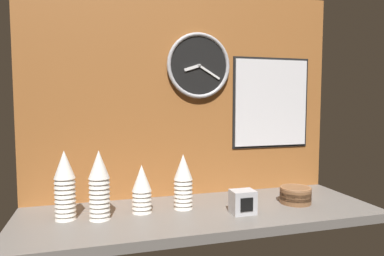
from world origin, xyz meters
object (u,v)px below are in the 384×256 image
at_px(cup_stack_center_left, 142,189).
at_px(bowl_stack_far_right, 295,194).
at_px(cup_stack_left, 99,185).
at_px(wall_clock, 199,66).
at_px(cup_stack_far_left, 65,185).
at_px(cup_stack_center, 183,181).
at_px(napkin_dispenser, 243,202).
at_px(menu_board, 271,103).

height_order(cup_stack_center_left, bowl_stack_far_right, cup_stack_center_left).
xyz_separation_m(cup_stack_left, wall_clock, (0.50, 0.24, 0.52)).
xyz_separation_m(cup_stack_left, cup_stack_far_left, (-0.14, 0.04, 0.00)).
distance_m(cup_stack_center, napkin_dispenser, 0.28).
height_order(cup_stack_center, bowl_stack_far_right, cup_stack_center).
bearing_deg(wall_clock, bowl_stack_far_right, -33.41).
xyz_separation_m(cup_stack_center, wall_clock, (0.13, 0.20, 0.54)).
bearing_deg(cup_stack_center_left, napkin_dispenser, -18.01).
bearing_deg(cup_stack_center, cup_stack_far_left, -179.58).
bearing_deg(bowl_stack_far_right, napkin_dispenser, -166.78).
xyz_separation_m(cup_stack_far_left, menu_board, (1.06, 0.21, 0.33)).
distance_m(cup_stack_center_left, wall_clock, 0.68).
bearing_deg(napkin_dispenser, menu_board, 47.30).
height_order(cup_stack_far_left, bowl_stack_far_right, cup_stack_far_left).
distance_m(cup_stack_left, cup_stack_center, 0.37).
distance_m(cup_stack_left, bowl_stack_far_right, 0.91).
bearing_deg(napkin_dispenser, cup_stack_left, 170.82).
bearing_deg(menu_board, cup_stack_left, -164.73).
bearing_deg(bowl_stack_far_right, cup_stack_center_left, 174.96).
distance_m(cup_stack_left, cup_stack_far_left, 0.14).
distance_m(cup_stack_left, cup_stack_center_left, 0.19).
distance_m(cup_stack_center_left, menu_board, 0.85).
height_order(cup_stack_far_left, wall_clock, wall_clock).
distance_m(cup_stack_far_left, wall_clock, 0.85).
height_order(cup_stack_center, napkin_dispenser, cup_stack_center).
bearing_deg(menu_board, bowl_stack_far_right, -92.83).
distance_m(cup_stack_center_left, cup_stack_far_left, 0.32).
distance_m(wall_clock, napkin_dispenser, 0.71).
bearing_deg(bowl_stack_far_right, cup_stack_left, 178.45).
distance_m(cup_stack_left, menu_board, 1.01).
height_order(cup_stack_center_left, napkin_dispenser, cup_stack_center_left).
relative_size(menu_board, napkin_dispenser, 4.75).
height_order(cup_stack_far_left, menu_board, menu_board).
relative_size(wall_clock, napkin_dispenser, 3.21).
xyz_separation_m(cup_stack_center_left, wall_clock, (0.32, 0.20, 0.56)).
distance_m(bowl_stack_far_right, napkin_dispenser, 0.32).
relative_size(cup_stack_center, bowl_stack_far_right, 1.68).
bearing_deg(cup_stack_center_left, bowl_stack_far_right, -5.04).
height_order(cup_stack_center_left, cup_stack_far_left, cup_stack_far_left).
height_order(cup_stack_far_left, napkin_dispenser, cup_stack_far_left).
bearing_deg(menu_board, napkin_dispenser, -132.70).
relative_size(cup_stack_center_left, wall_clock, 0.64).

